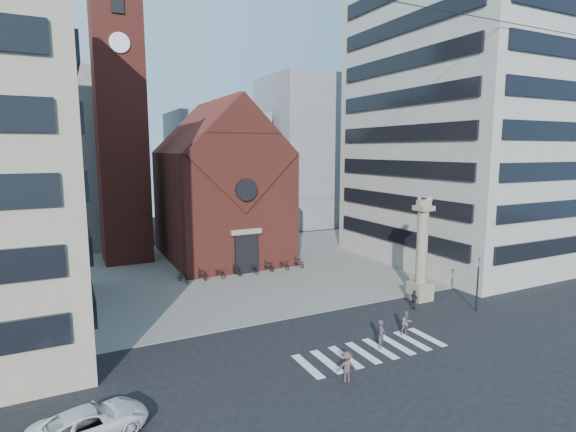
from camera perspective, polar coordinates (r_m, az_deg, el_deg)
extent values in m
plane|color=black|center=(31.54, 6.35, -14.74)|extent=(120.00, 120.00, 0.00)
cube|color=gray|center=(47.72, -6.20, -6.62)|extent=(46.00, 30.00, 0.05)
cube|color=maroon|center=(52.15, -8.60, 1.32)|extent=(12.00, 16.00, 12.00)
cube|color=maroon|center=(52.14, -8.89, 7.93)|extent=(12.00, 15.40, 12.00)
cube|color=maroon|center=(44.26, -5.56, 7.91)|extent=(11.76, 0.50, 11.76)
cylinder|color=black|center=(44.01, -5.28, 3.35)|extent=(2.20, 0.30, 2.20)
cube|color=black|center=(45.28, -5.29, -4.85)|extent=(2.40, 0.30, 4.00)
cube|color=gray|center=(44.76, -5.30, -2.00)|extent=(3.20, 0.40, 0.50)
cube|color=maroon|center=(52.65, -20.47, 10.77)|extent=(5.00, 5.00, 30.00)
cylinder|color=white|center=(51.12, -20.62, 19.92)|extent=(2.00, 0.20, 2.00)
cube|color=black|center=(52.09, -20.87, 24.22)|extent=(1.20, 0.20, 2.40)
cube|color=#AAA89A|center=(54.02, 21.61, 11.71)|extent=(18.00, 22.00, 32.00)
cube|color=gray|center=(64.40, -30.39, 6.07)|extent=(16.00, 14.00, 22.00)
cube|color=gray|center=(72.71, -9.04, 5.68)|extent=(14.00, 12.00, 18.00)
cube|color=gray|center=(76.33, 3.25, 8.15)|extent=(16.00, 14.00, 24.00)
cube|color=gray|center=(39.36, 16.41, -9.11)|extent=(1.60, 1.60, 1.50)
cylinder|color=gray|center=(38.41, 16.64, -3.76)|extent=(0.90, 0.90, 6.00)
cube|color=gray|center=(37.89, 16.85, 0.97)|extent=(1.30, 1.30, 0.40)
cube|color=gray|center=(37.84, 16.87, 1.58)|extent=(1.20, 0.50, 0.55)
sphere|color=gray|center=(38.19, 17.49, 1.99)|extent=(0.56, 0.56, 0.56)
cube|color=gray|center=(37.45, 16.34, 2.15)|extent=(0.25, 0.15, 0.35)
cylinder|color=black|center=(37.84, 22.89, -8.57)|extent=(0.12, 0.12, 3.50)
imported|color=black|center=(37.30, 23.08, -5.40)|extent=(0.13, 0.16, 0.80)
imported|color=silver|center=(23.04, -23.80, -22.90)|extent=(5.23, 3.23, 1.35)
imported|color=#3F3449|center=(29.68, 11.76, -14.48)|extent=(0.80, 0.76, 1.83)
imported|color=#665951|center=(32.04, 14.81, -12.99)|extent=(0.87, 0.71, 1.67)
imported|color=#222128|center=(36.96, 15.72, -10.21)|extent=(0.40, 0.91, 1.53)
imported|color=#4E3634|center=(25.58, 7.47, -18.46)|extent=(1.25, 0.97, 1.70)
imported|color=black|center=(43.59, -13.16, -7.55)|extent=(1.27, 1.97, 0.98)
imported|color=black|center=(43.98, -10.95, -7.27)|extent=(1.12, 1.87, 1.09)
imported|color=black|center=(44.46, -8.78, -7.11)|extent=(1.27, 1.97, 0.98)
imported|color=black|center=(44.98, -6.66, -6.81)|extent=(1.12, 1.87, 1.09)
imported|color=black|center=(45.59, -4.60, -6.64)|extent=(1.27, 1.97, 0.98)
imported|color=black|center=(46.23, -2.60, -6.34)|extent=(1.12, 1.87, 1.09)
imported|color=black|center=(46.94, -0.65, -6.17)|extent=(1.27, 1.97, 0.98)
imported|color=black|center=(47.69, 1.23, -5.87)|extent=(1.12, 1.87, 1.09)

